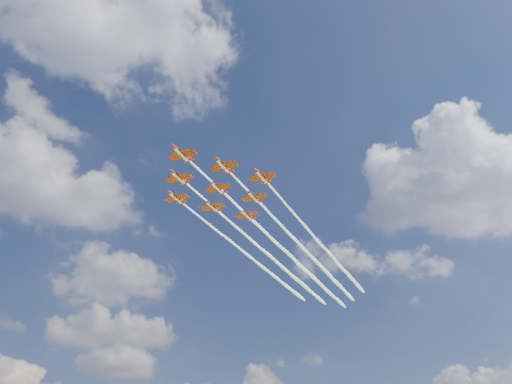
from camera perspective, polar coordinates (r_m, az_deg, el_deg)
jet_lead at (r=184.90m, az=2.28°, el=-5.78°), size 103.42×87.83×2.32m
jet_row2_port at (r=190.92m, az=5.49°, el=-6.46°), size 103.42×87.83×2.32m
jet_row2_starb at (r=195.85m, az=1.44°, el=-7.21°), size 103.42×87.83×2.32m
jet_row3_port at (r=197.51m, az=8.50°, el=-7.09°), size 103.42×87.83×2.32m
jet_row3_centre at (r=201.75m, az=4.51°, el=-7.82°), size 103.42×87.83×2.32m
jet_row3_starb at (r=206.95m, az=0.69°, el=-8.49°), size 103.42×87.83×2.32m
jet_row4_port at (r=208.21m, az=7.40°, el=-8.38°), size 103.42×87.83×2.32m
jet_row4_starb at (r=212.75m, az=3.62°, el=-9.04°), size 103.42×87.83×2.32m
jet_tail at (r=219.08m, az=6.40°, el=-9.54°), size 103.42×87.83×2.32m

